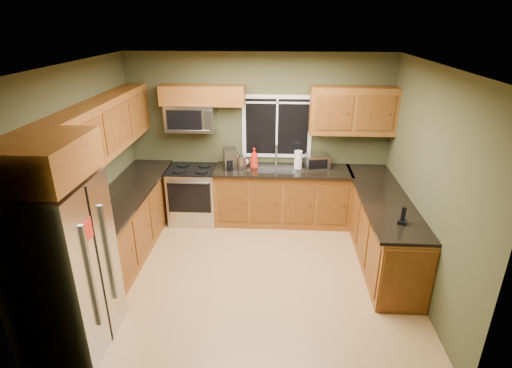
# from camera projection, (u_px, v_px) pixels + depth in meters

# --- Properties ---
(floor) EXTENTS (4.20, 4.20, 0.00)m
(floor) POSITION_uv_depth(u_px,v_px,m) (251.00, 273.00, 5.37)
(floor) COLOR #AD814C
(floor) RESTS_ON ground
(ceiling) EXTENTS (4.20, 4.20, 0.00)m
(ceiling) POSITION_uv_depth(u_px,v_px,m) (249.00, 65.00, 4.32)
(ceiling) COLOR white
(ceiling) RESTS_ON back_wall
(back_wall) EXTENTS (4.20, 0.00, 4.20)m
(back_wall) POSITION_uv_depth(u_px,v_px,m) (258.00, 138.00, 6.50)
(back_wall) COLOR #414326
(back_wall) RESTS_ON ground
(front_wall) EXTENTS (4.20, 0.00, 4.20)m
(front_wall) POSITION_uv_depth(u_px,v_px,m) (234.00, 265.00, 3.19)
(front_wall) COLOR #414326
(front_wall) RESTS_ON ground
(left_wall) EXTENTS (0.00, 3.60, 3.60)m
(left_wall) POSITION_uv_depth(u_px,v_px,m) (82.00, 176.00, 4.96)
(left_wall) COLOR #414326
(left_wall) RESTS_ON ground
(right_wall) EXTENTS (0.00, 3.60, 3.60)m
(right_wall) POSITION_uv_depth(u_px,v_px,m) (427.00, 184.00, 4.73)
(right_wall) COLOR #414326
(right_wall) RESTS_ON ground
(window) EXTENTS (1.12, 0.03, 1.02)m
(window) POSITION_uv_depth(u_px,v_px,m) (277.00, 127.00, 6.39)
(window) COLOR white
(window) RESTS_ON back_wall
(base_cabinets_left) EXTENTS (0.60, 2.65, 0.90)m
(base_cabinets_left) POSITION_uv_depth(u_px,v_px,m) (128.00, 223.00, 5.73)
(base_cabinets_left) COLOR brown
(base_cabinets_left) RESTS_ON ground
(countertop_left) EXTENTS (0.65, 2.65, 0.04)m
(countertop_left) POSITION_uv_depth(u_px,v_px,m) (126.00, 193.00, 5.55)
(countertop_left) COLOR black
(countertop_left) RESTS_ON base_cabinets_left
(base_cabinets_back) EXTENTS (2.17, 0.60, 0.90)m
(base_cabinets_back) POSITION_uv_depth(u_px,v_px,m) (282.00, 197.00, 6.55)
(base_cabinets_back) COLOR brown
(base_cabinets_back) RESTS_ON ground
(countertop_back) EXTENTS (2.17, 0.65, 0.04)m
(countertop_back) POSITION_uv_depth(u_px,v_px,m) (283.00, 171.00, 6.35)
(countertop_back) COLOR black
(countertop_back) RESTS_ON base_cabinets_back
(base_cabinets_peninsula) EXTENTS (0.60, 2.52, 0.90)m
(base_cabinets_peninsula) POSITION_uv_depth(u_px,v_px,m) (381.00, 228.00, 5.59)
(base_cabinets_peninsula) COLOR brown
(base_cabinets_peninsula) RESTS_ON ground
(countertop_peninsula) EXTENTS (0.65, 2.50, 0.04)m
(countertop_peninsula) POSITION_uv_depth(u_px,v_px,m) (383.00, 197.00, 5.42)
(countertop_peninsula) COLOR black
(countertop_peninsula) RESTS_ON base_cabinets_peninsula
(upper_cabinets_left) EXTENTS (0.33, 2.65, 0.72)m
(upper_cabinets_left) POSITION_uv_depth(u_px,v_px,m) (105.00, 127.00, 5.19)
(upper_cabinets_left) COLOR brown
(upper_cabinets_left) RESTS_ON left_wall
(upper_cabinets_back_left) EXTENTS (1.30, 0.33, 0.30)m
(upper_cabinets_back_left) POSITION_uv_depth(u_px,v_px,m) (203.00, 95.00, 6.12)
(upper_cabinets_back_left) COLOR brown
(upper_cabinets_back_left) RESTS_ON back_wall
(upper_cabinets_back_right) EXTENTS (1.30, 0.33, 0.72)m
(upper_cabinets_back_right) POSITION_uv_depth(u_px,v_px,m) (353.00, 111.00, 6.07)
(upper_cabinets_back_right) COLOR brown
(upper_cabinets_back_right) RESTS_ON back_wall
(upper_cabinet_over_fridge) EXTENTS (0.72, 0.90, 0.38)m
(upper_cabinet_over_fridge) POSITION_uv_depth(u_px,v_px,m) (40.00, 159.00, 3.48)
(upper_cabinet_over_fridge) COLOR brown
(upper_cabinet_over_fridge) RESTS_ON left_wall
(refrigerator) EXTENTS (0.74, 0.90, 1.80)m
(refrigerator) POSITION_uv_depth(u_px,v_px,m) (65.00, 268.00, 3.92)
(refrigerator) COLOR #B7B7BC
(refrigerator) RESTS_ON ground
(range) EXTENTS (0.76, 0.69, 0.94)m
(range) POSITION_uv_depth(u_px,v_px,m) (194.00, 194.00, 6.60)
(range) COLOR #B7B7BC
(range) RESTS_ON ground
(microwave) EXTENTS (0.76, 0.41, 0.42)m
(microwave) POSITION_uv_depth(u_px,v_px,m) (191.00, 117.00, 6.23)
(microwave) COLOR #B7B7BC
(microwave) RESTS_ON back_wall
(sink) EXTENTS (0.60, 0.42, 0.36)m
(sink) POSITION_uv_depth(u_px,v_px,m) (276.00, 168.00, 6.36)
(sink) COLOR slate
(sink) RESTS_ON countertop_back
(toaster_oven) EXTENTS (0.40, 0.34, 0.22)m
(toaster_oven) POSITION_uv_depth(u_px,v_px,m) (317.00, 161.00, 6.35)
(toaster_oven) COLOR #B7B7BC
(toaster_oven) RESTS_ON countertop_back
(coffee_maker) EXTENTS (0.26, 0.31, 0.33)m
(coffee_maker) POSITION_uv_depth(u_px,v_px,m) (230.00, 159.00, 6.32)
(coffee_maker) COLOR slate
(coffee_maker) RESTS_ON countertop_back
(kettle) EXTENTS (0.18, 0.18, 0.27)m
(kettle) POSITION_uv_depth(u_px,v_px,m) (241.00, 162.00, 6.28)
(kettle) COLOR #B7B7BC
(kettle) RESTS_ON countertop_back
(paper_towel_roll) EXTENTS (0.13, 0.13, 0.32)m
(paper_towel_roll) POSITION_uv_depth(u_px,v_px,m) (298.00, 160.00, 6.33)
(paper_towel_roll) COLOR white
(paper_towel_roll) RESTS_ON countertop_back
(soap_bottle_a) EXTENTS (0.16, 0.16, 0.33)m
(soap_bottle_a) POSITION_uv_depth(u_px,v_px,m) (254.00, 158.00, 6.32)
(soap_bottle_a) COLOR red
(soap_bottle_a) RESTS_ON countertop_back
(soap_bottle_b) EXTENTS (0.10, 0.10, 0.21)m
(soap_bottle_b) POSITION_uv_depth(u_px,v_px,m) (299.00, 159.00, 6.49)
(soap_bottle_b) COLOR white
(soap_bottle_b) RESTS_ON countertop_back
(soap_bottle_c) EXTENTS (0.16, 0.16, 0.16)m
(soap_bottle_c) POSITION_uv_depth(u_px,v_px,m) (245.00, 161.00, 6.49)
(soap_bottle_c) COLOR white
(soap_bottle_c) RESTS_ON countertop_back
(cordless_phone) EXTENTS (0.13, 0.13, 0.21)m
(cordless_phone) POSITION_uv_depth(u_px,v_px,m) (403.00, 219.00, 4.65)
(cordless_phone) COLOR black
(cordless_phone) RESTS_ON countertop_peninsula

